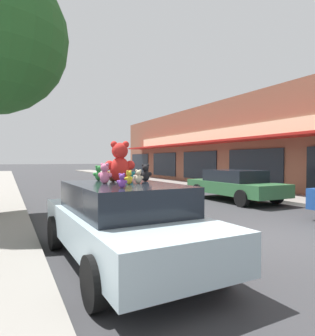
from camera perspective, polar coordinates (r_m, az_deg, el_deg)
The scene contains 13 objects.
ground_plane at distance 7.42m, azimuth 20.41°, elevation -12.45°, with size 260.00×260.00×0.00m, color #333335.
plush_art_car at distance 5.29m, azimuth -6.54°, elevation -9.80°, with size 2.11×4.48×1.37m.
teddy_bear_giant at distance 5.46m, azimuth -7.17°, elevation 1.03°, with size 0.57×0.41×0.75m.
teddy_bear_black at distance 5.74m, azimuth -2.31°, elevation -0.94°, with size 0.25×0.21×0.34m.
teddy_bear_white at distance 5.52m, azimuth -10.02°, elevation -1.20°, with size 0.22×0.20×0.31m.
teddy_bear_brown at distance 5.63m, azimuth -8.47°, elevation -0.79°, with size 0.28×0.22×0.38m.
teddy_bear_teal at distance 6.08m, azimuth -5.35°, elevation -0.85°, with size 0.25×0.16×0.32m.
teddy_bear_green at distance 6.05m, azimuth -11.16°, elevation -0.98°, with size 0.22×0.14×0.31m.
teddy_bear_cream at distance 5.23m, azimuth -3.65°, elevation -1.66°, with size 0.19×0.13×0.25m.
teddy_bear_purple at distance 4.39m, azimuth -6.80°, elevation -2.44°, with size 0.16×0.13×0.22m.
teddy_bear_yellow at distance 5.03m, azimuth -5.47°, elevation -1.82°, with size 0.18×0.13×0.24m.
teddy_bear_pink at distance 5.23m, azimuth -10.03°, elevation -1.07°, with size 0.24×0.24×0.36m.
parked_car_far_center at distance 13.42m, azimuth 14.43°, elevation -3.03°, with size 2.02×4.67×1.34m.
Camera 1 is at (-5.29, -4.89, 1.78)m, focal length 32.00 mm.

